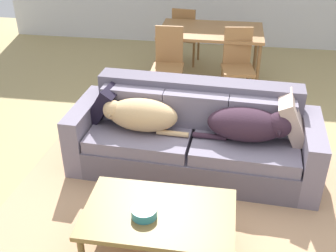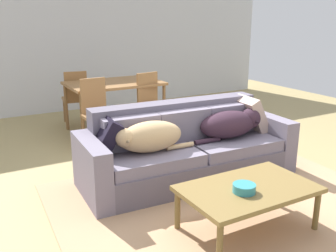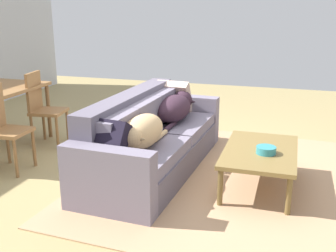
{
  "view_description": "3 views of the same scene",
  "coord_description": "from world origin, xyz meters",
  "px_view_note": "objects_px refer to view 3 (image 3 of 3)",
  "views": [
    {
      "loc": [
        0.09,
        -3.34,
        2.48
      ],
      "look_at": [
        -0.43,
        0.01,
        0.51
      ],
      "focal_mm": 43.96,
      "sensor_mm": 36.0,
      "label": 1
    },
    {
      "loc": [
        -2.39,
        -3.33,
        1.8
      ],
      "look_at": [
        -0.38,
        0.22,
        0.62
      ],
      "focal_mm": 41.43,
      "sensor_mm": 36.0,
      "label": 2
    },
    {
      "loc": [
        -4.23,
        -1.33,
        1.78
      ],
      "look_at": [
        -0.21,
        -0.08,
        0.52
      ],
      "focal_mm": 43.79,
      "sensor_mm": 36.0,
      "label": 3
    }
  ],
  "objects_px": {
    "couch": "(151,141)",
    "coffee_table": "(260,154)",
    "dining_chair_near_right": "(43,106)",
    "throw_pillow_by_right_arm": "(174,97)",
    "dog_on_right_cushion": "(175,107)",
    "dog_on_left_cushion": "(142,132)",
    "bowl_on_coffee_table": "(266,150)",
    "dining_chair_near_left": "(3,125)",
    "throw_pillow_by_left_arm": "(106,142)"
  },
  "relations": [
    {
      "from": "couch",
      "to": "coffee_table",
      "type": "xyz_separation_m",
      "value": [
        -0.14,
        -1.2,
        0.03
      ]
    },
    {
      "from": "dining_chair_near_right",
      "to": "couch",
      "type": "bearing_deg",
      "value": -112.17
    },
    {
      "from": "throw_pillow_by_right_arm",
      "to": "dog_on_right_cushion",
      "type": "bearing_deg",
      "value": -162.0
    },
    {
      "from": "dog_on_left_cushion",
      "to": "dining_chair_near_right",
      "type": "relative_size",
      "value": 0.89
    },
    {
      "from": "bowl_on_coffee_table",
      "to": "dining_chair_near_right",
      "type": "bearing_deg",
      "value": 77.57
    },
    {
      "from": "bowl_on_coffee_table",
      "to": "dining_chair_near_left",
      "type": "bearing_deg",
      "value": 95.3
    },
    {
      "from": "dog_on_right_cushion",
      "to": "throw_pillow_by_left_arm",
      "type": "relative_size",
      "value": 2.36
    },
    {
      "from": "bowl_on_coffee_table",
      "to": "dining_chair_near_left",
      "type": "relative_size",
      "value": 0.2
    },
    {
      "from": "couch",
      "to": "dog_on_right_cushion",
      "type": "height_order",
      "value": "couch"
    },
    {
      "from": "couch",
      "to": "dining_chair_near_left",
      "type": "bearing_deg",
      "value": 110.86
    },
    {
      "from": "throw_pillow_by_left_arm",
      "to": "coffee_table",
      "type": "relative_size",
      "value": 0.34
    },
    {
      "from": "coffee_table",
      "to": "bowl_on_coffee_table",
      "type": "relative_size",
      "value": 5.96
    },
    {
      "from": "throw_pillow_by_left_arm",
      "to": "dining_chair_near_left",
      "type": "relative_size",
      "value": 0.4
    },
    {
      "from": "dining_chair_near_left",
      "to": "couch",
      "type": "bearing_deg",
      "value": -73.92
    },
    {
      "from": "couch",
      "to": "dog_on_right_cushion",
      "type": "bearing_deg",
      "value": -10.56
    },
    {
      "from": "couch",
      "to": "dog_on_left_cushion",
      "type": "xyz_separation_m",
      "value": [
        -0.52,
        -0.1,
        0.27
      ]
    },
    {
      "from": "throw_pillow_by_right_arm",
      "to": "bowl_on_coffee_table",
      "type": "distance_m",
      "value": 1.72
    },
    {
      "from": "throw_pillow_by_right_arm",
      "to": "bowl_on_coffee_table",
      "type": "xyz_separation_m",
      "value": [
        -1.15,
        -1.26,
        -0.19
      ]
    },
    {
      "from": "throw_pillow_by_left_arm",
      "to": "bowl_on_coffee_table",
      "type": "distance_m",
      "value": 1.52
    },
    {
      "from": "dog_on_left_cushion",
      "to": "throw_pillow_by_left_arm",
      "type": "bearing_deg",
      "value": 156.8
    },
    {
      "from": "couch",
      "to": "dining_chair_near_right",
      "type": "height_order",
      "value": "dining_chair_near_right"
    },
    {
      "from": "dog_on_left_cushion",
      "to": "throw_pillow_by_left_arm",
      "type": "distance_m",
      "value": 0.44
    },
    {
      "from": "coffee_table",
      "to": "dog_on_left_cushion",
      "type": "bearing_deg",
      "value": 108.87
    },
    {
      "from": "throw_pillow_by_left_arm",
      "to": "bowl_on_coffee_table",
      "type": "bearing_deg",
      "value": -63.61
    },
    {
      "from": "couch",
      "to": "dog_on_left_cushion",
      "type": "distance_m",
      "value": 0.59
    },
    {
      "from": "throw_pillow_by_right_arm",
      "to": "coffee_table",
      "type": "relative_size",
      "value": 0.38
    },
    {
      "from": "dog_on_left_cushion",
      "to": "dog_on_right_cushion",
      "type": "bearing_deg",
      "value": 1.42
    },
    {
      "from": "couch",
      "to": "dining_chair_near_left",
      "type": "distance_m",
      "value": 1.62
    },
    {
      "from": "throw_pillow_by_right_arm",
      "to": "couch",
      "type": "bearing_deg",
      "value": -179.9
    },
    {
      "from": "throw_pillow_by_left_arm",
      "to": "throw_pillow_by_right_arm",
      "type": "bearing_deg",
      "value": -2.9
    },
    {
      "from": "bowl_on_coffee_table",
      "to": "dining_chair_near_right",
      "type": "relative_size",
      "value": 0.2
    },
    {
      "from": "dog_on_right_cushion",
      "to": "coffee_table",
      "type": "bearing_deg",
      "value": -118.75
    },
    {
      "from": "couch",
      "to": "dining_chair_near_right",
      "type": "bearing_deg",
      "value": 79.12
    },
    {
      "from": "couch",
      "to": "bowl_on_coffee_table",
      "type": "bearing_deg",
      "value": -97.76
    },
    {
      "from": "dog_on_right_cushion",
      "to": "bowl_on_coffee_table",
      "type": "xyz_separation_m",
      "value": [
        -0.76,
        -1.14,
        -0.16
      ]
    },
    {
      "from": "coffee_table",
      "to": "dining_chair_near_right",
      "type": "xyz_separation_m",
      "value": [
        0.54,
        2.82,
        0.16
      ]
    },
    {
      "from": "bowl_on_coffee_table",
      "to": "throw_pillow_by_left_arm",
      "type": "bearing_deg",
      "value": 116.39
    },
    {
      "from": "couch",
      "to": "dog_on_right_cushion",
      "type": "xyz_separation_m",
      "value": [
        0.52,
        -0.13,
        0.27
      ]
    },
    {
      "from": "dog_on_left_cushion",
      "to": "throw_pillow_by_right_arm",
      "type": "relative_size",
      "value": 1.97
    },
    {
      "from": "dog_on_left_cushion",
      "to": "bowl_on_coffee_table",
      "type": "height_order",
      "value": "dog_on_left_cushion"
    },
    {
      "from": "dog_on_right_cushion",
      "to": "coffee_table",
      "type": "xyz_separation_m",
      "value": [
        -0.66,
        -1.08,
        -0.23
      ]
    },
    {
      "from": "dog_on_left_cushion",
      "to": "coffee_table",
      "type": "relative_size",
      "value": 0.75
    },
    {
      "from": "dog_on_left_cushion",
      "to": "dog_on_right_cushion",
      "type": "distance_m",
      "value": 1.04
    },
    {
      "from": "coffee_table",
      "to": "throw_pillow_by_right_arm",
      "type": "bearing_deg",
      "value": 48.78
    },
    {
      "from": "couch",
      "to": "dog_on_right_cushion",
      "type": "distance_m",
      "value": 0.6
    },
    {
      "from": "bowl_on_coffee_table",
      "to": "throw_pillow_by_right_arm",
      "type": "bearing_deg",
      "value": 47.62
    },
    {
      "from": "couch",
      "to": "throw_pillow_by_right_arm",
      "type": "bearing_deg",
      "value": 3.0
    },
    {
      "from": "couch",
      "to": "throw_pillow_by_left_arm",
      "type": "height_order",
      "value": "couch"
    },
    {
      "from": "throw_pillow_by_right_arm",
      "to": "coffee_table",
      "type": "height_order",
      "value": "throw_pillow_by_right_arm"
    },
    {
      "from": "bowl_on_coffee_table",
      "to": "dining_chair_near_right",
      "type": "height_order",
      "value": "dining_chair_near_right"
    }
  ]
}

